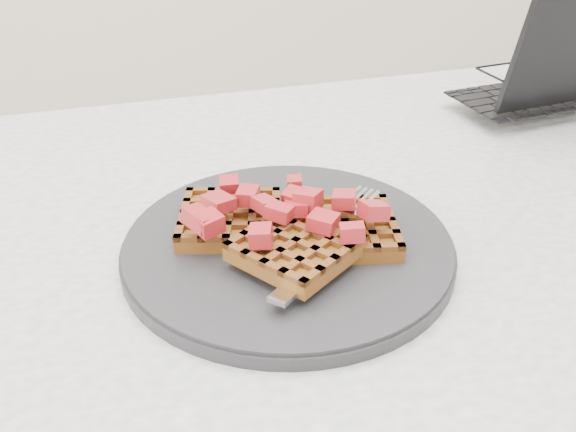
# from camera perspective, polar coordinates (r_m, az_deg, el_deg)

# --- Properties ---
(table) EXTENTS (1.20, 0.80, 0.75)m
(table) POSITION_cam_1_polar(r_m,az_deg,el_deg) (0.70, 8.57, -8.48)
(table) COLOR silver
(table) RESTS_ON ground
(plate) EXTENTS (0.30, 0.30, 0.02)m
(plate) POSITION_cam_1_polar(r_m,az_deg,el_deg) (0.58, -0.00, -2.72)
(plate) COLOR black
(plate) RESTS_ON table
(waffles) EXTENTS (0.21, 0.19, 0.03)m
(waffles) POSITION_cam_1_polar(r_m,az_deg,el_deg) (0.56, 0.13, -1.29)
(waffles) COLOR brown
(waffles) RESTS_ON plate
(strawberry_pile) EXTENTS (0.15, 0.15, 0.02)m
(strawberry_pile) POSITION_cam_1_polar(r_m,az_deg,el_deg) (0.55, 0.00, 1.24)
(strawberry_pile) COLOR maroon
(strawberry_pile) RESTS_ON waffles
(fork) EXTENTS (0.15, 0.14, 0.02)m
(fork) POSITION_cam_1_polar(r_m,az_deg,el_deg) (0.55, 4.09, -2.61)
(fork) COLOR silver
(fork) RESTS_ON plate
(laptop) EXTENTS (0.31, 0.24, 0.20)m
(laptop) POSITION_cam_1_polar(r_m,az_deg,el_deg) (0.98, 22.32, 11.30)
(laptop) COLOR black
(laptop) RESTS_ON table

